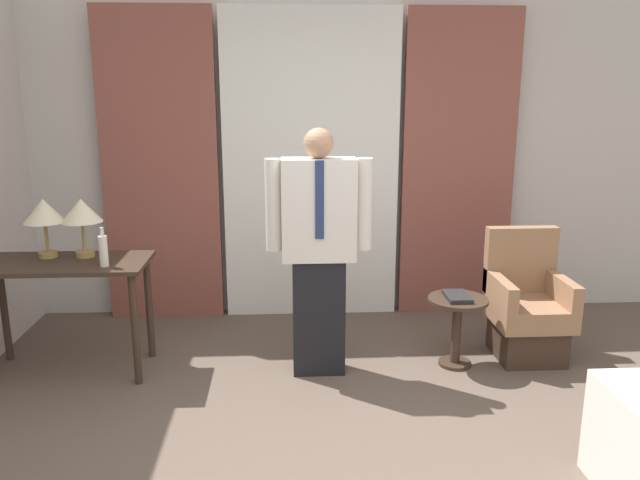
{
  "coord_description": "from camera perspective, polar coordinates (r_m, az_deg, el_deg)",
  "views": [
    {
      "loc": [
        -0.22,
        -2.61,
        1.94
      ],
      "look_at": [
        0.0,
        1.28,
        0.98
      ],
      "focal_mm": 35.0,
      "sensor_mm": 36.0,
      "label": 1
    }
  ],
  "objects": [
    {
      "name": "person",
      "position": [
        4.18,
        -0.09,
        -0.5
      ],
      "size": [
        0.71,
        0.23,
        1.69
      ],
      "color": "black",
      "rests_on": "ground_plane"
    },
    {
      "name": "desk",
      "position": [
        4.59,
        -22.45,
        -3.38
      ],
      "size": [
        1.15,
        0.56,
        0.8
      ],
      "color": "#38281E",
      "rests_on": "ground_plane"
    },
    {
      "name": "armchair",
      "position": [
        4.85,
        18.36,
        -6.15
      ],
      "size": [
        0.53,
        0.56,
        0.93
      ],
      "color": "#38281E",
      "rests_on": "ground_plane"
    },
    {
      "name": "table_lamp_right",
      "position": [
        4.56,
        -20.97,
        2.33
      ],
      "size": [
        0.27,
        0.27,
        0.41
      ],
      "color": "#9E7F47",
      "rests_on": "desk"
    },
    {
      "name": "book",
      "position": [
        4.48,
        12.43,
        -5.06
      ],
      "size": [
        0.16,
        0.25,
        0.03
      ],
      "color": "black",
      "rests_on": "side_table"
    },
    {
      "name": "curtain_drape_left",
      "position": [
        5.36,
        -14.4,
        6.37
      ],
      "size": [
        0.96,
        0.06,
        2.58
      ],
      "color": "brown",
      "rests_on": "ground_plane"
    },
    {
      "name": "bottle_near_edge",
      "position": [
        4.3,
        -19.2,
        -0.9
      ],
      "size": [
        0.06,
        0.06,
        0.26
      ],
      "color": "silver",
      "rests_on": "desk"
    },
    {
      "name": "wall_back",
      "position": [
        5.39,
        -0.88,
        7.47
      ],
      "size": [
        10.0,
        0.06,
        2.7
      ],
      "color": "beige",
      "rests_on": "ground_plane"
    },
    {
      "name": "curtain_sheer_center",
      "position": [
        5.27,
        -0.82,
        6.67
      ],
      "size": [
        1.47,
        0.06,
        2.58
      ],
      "color": "white",
      "rests_on": "ground_plane"
    },
    {
      "name": "curtain_drape_right",
      "position": [
        5.46,
        12.52,
        6.6
      ],
      "size": [
        0.96,
        0.06,
        2.58
      ],
      "color": "brown",
      "rests_on": "ground_plane"
    },
    {
      "name": "side_table",
      "position": [
        4.55,
        12.42,
        -7.13
      ],
      "size": [
        0.42,
        0.42,
        0.5
      ],
      "color": "#38281E",
      "rests_on": "ground_plane"
    },
    {
      "name": "table_lamp_left",
      "position": [
        4.64,
        -23.92,
        2.25
      ],
      "size": [
        0.27,
        0.27,
        0.41
      ],
      "color": "#9E7F47",
      "rests_on": "desk"
    }
  ]
}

